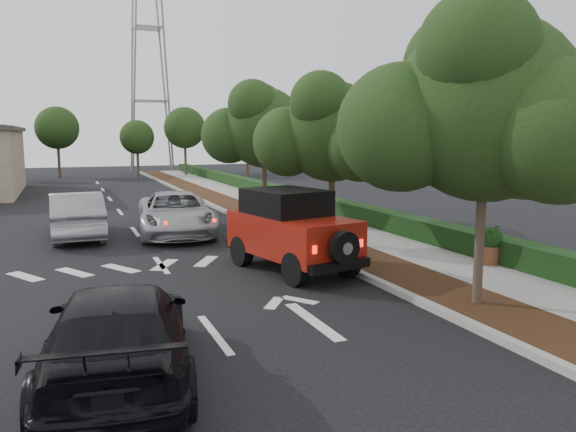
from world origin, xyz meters
TOP-DOWN VIEW (x-y plane):
  - ground at (0.00, 0.00)m, footprint 120.00×120.00m
  - curb at (4.60, 12.00)m, footprint 0.20×70.00m
  - planting_strip at (5.60, 12.00)m, footprint 1.80×70.00m
  - sidewalk at (7.50, 12.00)m, footprint 2.00×70.00m
  - hedge at (8.90, 12.00)m, footprint 0.80×70.00m
  - transmission_tower at (6.00, 48.00)m, footprint 7.00×4.00m
  - street_tree_near at (5.60, -0.50)m, footprint 3.80×3.80m
  - street_tree_mid at (5.60, 6.50)m, footprint 3.20×3.20m
  - street_tree_far at (5.60, 13.00)m, footprint 3.40×3.40m
  - red_jeep at (3.16, 4.22)m, footprint 2.68×4.47m
  - silver_suv_ahead at (1.34, 10.83)m, footprint 3.21×5.90m
  - black_suv_oncoming at (-1.81, -1.40)m, footprint 2.72×5.27m
  - silver_sedan_oncoming at (-2.07, 11.54)m, footprint 1.81×5.00m
  - terracotta_planter at (8.40, 2.27)m, footprint 0.64×0.64m

SIDE VIEW (x-z plane):
  - ground at x=0.00m, z-range 0.00..0.00m
  - transmission_tower at x=6.00m, z-range -14.00..14.00m
  - street_tree_near at x=5.60m, z-range -2.96..2.96m
  - street_tree_mid at x=5.60m, z-range -2.66..2.66m
  - street_tree_far at x=5.60m, z-range -2.81..2.81m
  - planting_strip at x=5.60m, z-range 0.00..0.12m
  - sidewalk at x=7.50m, z-range 0.00..0.12m
  - curb at x=4.60m, z-range 0.00..0.15m
  - hedge at x=8.90m, z-range 0.00..0.80m
  - black_suv_oncoming at x=-1.81m, z-range 0.00..1.46m
  - terracotta_planter at x=8.40m, z-range 0.19..1.31m
  - silver_suv_ahead at x=1.34m, z-range 0.00..1.57m
  - silver_sedan_oncoming at x=-2.07m, z-range 0.00..1.64m
  - red_jeep at x=3.16m, z-range 0.02..2.21m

